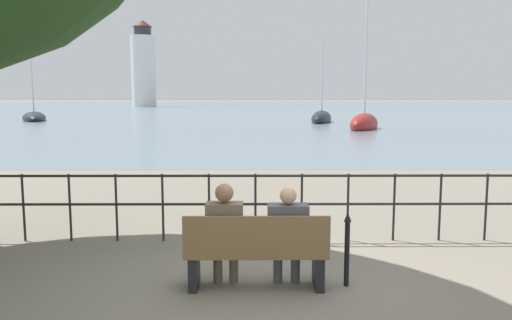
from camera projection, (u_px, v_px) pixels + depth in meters
The scene contains 11 objects.
ground_plane at pixel (256, 287), 5.84m from camera, with size 1000.00×1000.00×0.00m, color gray.
harbor_water at pixel (253, 105), 164.23m from camera, with size 600.00×300.00×0.01m.
park_bench at pixel (256, 253), 5.73m from camera, with size 1.65×0.45×0.90m.
seated_person_left at pixel (225, 230), 5.77m from camera, with size 0.42×0.35×1.24m.
seated_person_right at pixel (288, 232), 5.78m from camera, with size 0.47×0.35×1.20m.
promenade_railing at pixel (255, 197), 7.67m from camera, with size 12.90×0.04×1.05m.
closed_umbrella at pixel (347, 245), 5.83m from camera, with size 0.09×0.09×0.88m.
sailboat_0 at pixel (34, 118), 49.95m from camera, with size 5.42×8.65×8.27m.
sailboat_1 at pixel (322, 119), 45.98m from camera, with size 3.26×7.16×8.07m.
sailboat_2 at pixel (364, 124), 35.65m from camera, with size 3.75×5.71×9.46m.
harbor_lighthouse at pixel (143, 67), 127.28m from camera, with size 6.13×6.13×21.88m.
Camera 1 is at (-0.04, -5.62, 2.20)m, focal length 35.00 mm.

